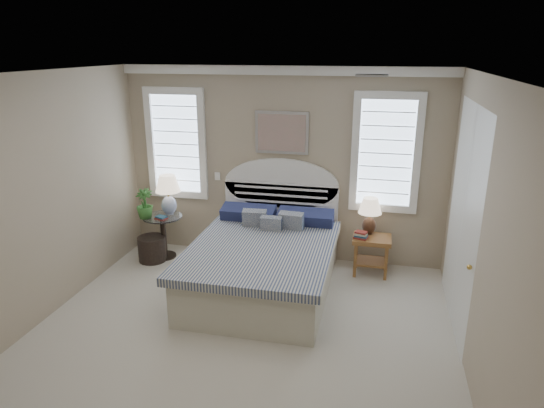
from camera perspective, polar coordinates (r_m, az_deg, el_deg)
The scene contains 21 objects.
floor at distance 5.11m, azimuth -4.85°, elevation -17.14°, with size 4.50×5.00×0.01m, color beige.
ceiling at distance 4.18m, azimuth -5.85°, elevation 14.72°, with size 4.50×5.00×0.01m, color white.
wall_back at distance 6.78m, azimuth 1.18°, elevation 4.52°, with size 4.50×0.02×2.70m, color tan.
wall_left at distance 5.56m, azimuth -27.94°, elevation -0.69°, with size 0.02×5.00×2.70m, color tan.
wall_right at distance 4.37m, azimuth 24.17°, elevation -4.92°, with size 0.02×5.00×2.70m, color tan.
crown_molding at distance 6.56m, azimuth 1.18°, elevation 15.45°, with size 4.50×0.08×0.12m, color white.
hvac_vent at distance 4.77m, azimuth 11.68°, elevation 14.61°, with size 0.30×0.20×0.02m, color #B2B2B2.
switch_plate at distance 7.07m, azimuth -6.44°, elevation 3.28°, with size 0.08×0.01×0.12m, color white.
window_left at distance 7.18m, azimuth -11.14°, elevation 6.97°, with size 0.90×0.06×1.60m, color silver.
window_right at distance 6.58m, azimuth 13.25°, elevation 5.85°, with size 0.90×0.06×1.60m, color silver.
painting at distance 6.65m, azimuth 1.14°, elevation 8.38°, with size 0.74×0.04×0.58m, color silver.
closet_door at distance 5.52m, azimuth 21.54°, elevation -1.59°, with size 0.02×1.80×2.40m, color silver.
bed at distance 6.13m, azimuth -0.85°, elevation -6.53°, with size 1.72×2.28×1.47m.
side_table_left at distance 7.17m, azimuth -12.66°, elevation -3.24°, with size 0.56×0.56×0.63m.
nightstand_right at distance 6.62m, azimuth 11.63°, elevation -5.00°, with size 0.50×0.40×0.53m.
floor_pot at distance 7.17m, azimuth -13.93°, elevation -5.13°, with size 0.39×0.39×0.36m, color black.
lamp_left at distance 7.06m, azimuth -12.13°, elevation 1.59°, with size 0.44×0.44×0.58m.
lamp_right at distance 6.59m, azimuth 11.44°, elevation -0.91°, with size 0.36×0.36×0.51m.
potted_plant at distance 7.01m, azimuth -14.77°, elevation 0.02°, with size 0.24×0.24×0.42m, color #31712D.
books_left at distance 6.97m, azimuth -12.90°, elevation -1.58°, with size 0.19×0.16×0.04m.
books_right at distance 6.49m, azimuth 10.42°, elevation -3.63°, with size 0.20×0.17×0.10m.
Camera 1 is at (1.32, -3.96, 2.94)m, focal length 32.00 mm.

